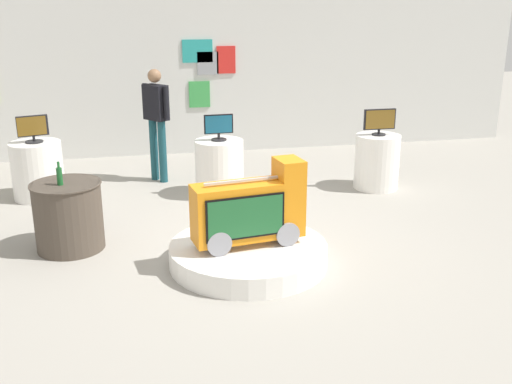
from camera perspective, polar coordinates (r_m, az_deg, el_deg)
ground_plane at (r=6.79m, az=-0.66°, el=-5.03°), size 30.00×30.00×0.00m
back_wall_display at (r=10.73m, az=-5.59°, el=11.63°), size 12.05×0.13×2.99m
main_display_pedestal at (r=6.25m, az=-0.74°, el=-5.99°), size 1.66×1.66×0.22m
novelty_firetruck_tv at (r=6.08m, az=-0.54°, el=-1.93°), size 1.19×0.54×0.88m
display_pedestal_left_rear at (r=8.80m, az=-20.26°, el=1.97°), size 0.70×0.70×0.80m
tv_on_left_rear at (r=8.66m, az=-20.68°, el=5.71°), size 0.40×0.24×0.37m
display_pedestal_center_rear at (r=8.88m, az=11.55°, el=2.88°), size 0.65×0.65×0.80m
tv_on_center_rear at (r=8.75m, az=11.80°, el=6.70°), size 0.47×0.20×0.38m
display_pedestal_right_rear at (r=8.39m, az=-3.54°, el=2.33°), size 0.68×0.68×0.80m
tv_on_right_rear at (r=8.25m, az=-3.61°, el=6.29°), size 0.40×0.21×0.36m
side_table_round at (r=6.86m, az=-17.58°, el=-2.16°), size 0.77×0.77×0.76m
bottle_on_side_table at (r=6.66m, az=-18.37°, el=1.50°), size 0.06×0.06×0.26m
shopper_browsing_near_truck at (r=9.06m, az=-9.55°, el=7.19°), size 0.39×0.46×1.70m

